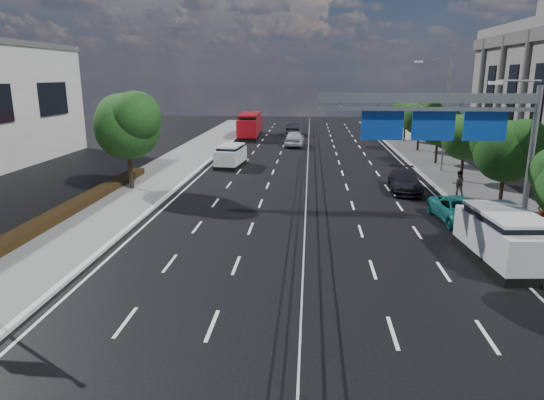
{
  "coord_description": "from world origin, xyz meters",
  "views": [
    {
      "loc": [
        0.16,
        -13.57,
        7.64
      ],
      "look_at": [
        -1.43,
        6.66,
        2.4
      ],
      "focal_mm": 32.0,
      "sensor_mm": 36.0,
      "label": 1
    }
  ],
  "objects_px": {
    "near_car_dark": "(292,129)",
    "parked_car_teal": "(459,211)",
    "parked_car_dark": "(405,181)",
    "silver_minivan": "(504,237)",
    "pedestrian_a": "(543,213)",
    "pedestrian_b": "(458,184)",
    "near_car_silver": "(294,138)",
    "overhead_gantry": "(450,120)",
    "red_bus": "(250,125)",
    "white_minivan": "(231,156)"
  },
  "relations": [
    {
      "from": "near_car_silver",
      "to": "near_car_dark",
      "type": "relative_size",
      "value": 1.01
    },
    {
      "from": "parked_car_teal",
      "to": "pedestrian_a",
      "type": "distance_m",
      "value": 3.91
    },
    {
      "from": "pedestrian_b",
      "to": "overhead_gantry",
      "type": "bearing_deg",
      "value": 74.1
    },
    {
      "from": "silver_minivan",
      "to": "pedestrian_a",
      "type": "distance_m",
      "value": 5.76
    },
    {
      "from": "near_car_dark",
      "to": "parked_car_dark",
      "type": "bearing_deg",
      "value": 102.75
    },
    {
      "from": "white_minivan",
      "to": "red_bus",
      "type": "relative_size",
      "value": 0.45
    },
    {
      "from": "overhead_gantry",
      "to": "parked_car_dark",
      "type": "distance_m",
      "value": 10.2
    },
    {
      "from": "silver_minivan",
      "to": "pedestrian_b",
      "type": "bearing_deg",
      "value": 77.97
    },
    {
      "from": "near_car_silver",
      "to": "parked_car_teal",
      "type": "xyz_separation_m",
      "value": [
        9.78,
        -28.09,
        -0.21
      ]
    },
    {
      "from": "overhead_gantry",
      "to": "pedestrian_a",
      "type": "bearing_deg",
      "value": 8.32
    },
    {
      "from": "red_bus",
      "to": "parked_car_teal",
      "type": "height_order",
      "value": "red_bus"
    },
    {
      "from": "overhead_gantry",
      "to": "pedestrian_a",
      "type": "height_order",
      "value": "overhead_gantry"
    },
    {
      "from": "near_car_dark",
      "to": "parked_car_dark",
      "type": "distance_m",
      "value": 32.84
    },
    {
      "from": "silver_minivan",
      "to": "pedestrian_a",
      "type": "xyz_separation_m",
      "value": [
        3.58,
        4.51,
        -0.14
      ]
    },
    {
      "from": "overhead_gantry",
      "to": "parked_car_dark",
      "type": "bearing_deg",
      "value": 90.87
    },
    {
      "from": "near_car_dark",
      "to": "parked_car_teal",
      "type": "relative_size",
      "value": 1.07
    },
    {
      "from": "pedestrian_b",
      "to": "pedestrian_a",
      "type": "bearing_deg",
      "value": 115.11
    },
    {
      "from": "parked_car_dark",
      "to": "pedestrian_b",
      "type": "relative_size",
      "value": 2.93
    },
    {
      "from": "near_car_silver",
      "to": "parked_car_dark",
      "type": "distance_m",
      "value": 22.63
    },
    {
      "from": "red_bus",
      "to": "near_car_silver",
      "type": "relative_size",
      "value": 2.01
    },
    {
      "from": "overhead_gantry",
      "to": "near_car_silver",
      "type": "bearing_deg",
      "value": 105.52
    },
    {
      "from": "red_bus",
      "to": "silver_minivan",
      "type": "distance_m",
      "value": 44.53
    },
    {
      "from": "white_minivan",
      "to": "near_car_dark",
      "type": "relative_size",
      "value": 0.91
    },
    {
      "from": "white_minivan",
      "to": "near_car_silver",
      "type": "bearing_deg",
      "value": 74.94
    },
    {
      "from": "pedestrian_b",
      "to": "parked_car_dark",
      "type": "bearing_deg",
      "value": -24.19
    },
    {
      "from": "red_bus",
      "to": "pedestrian_a",
      "type": "bearing_deg",
      "value": -64.04
    },
    {
      "from": "red_bus",
      "to": "near_car_silver",
      "type": "xyz_separation_m",
      "value": [
        5.9,
        -7.84,
        -0.7
      ]
    },
    {
      "from": "white_minivan",
      "to": "near_car_dark",
      "type": "height_order",
      "value": "white_minivan"
    },
    {
      "from": "near_car_silver",
      "to": "near_car_dark",
      "type": "bearing_deg",
      "value": -85.79
    },
    {
      "from": "white_minivan",
      "to": "silver_minivan",
      "type": "height_order",
      "value": "silver_minivan"
    },
    {
      "from": "parked_car_teal",
      "to": "pedestrian_b",
      "type": "xyz_separation_m",
      "value": [
        1.43,
        5.28,
        0.33
      ]
    },
    {
      "from": "near_car_dark",
      "to": "parked_car_teal",
      "type": "bearing_deg",
      "value": 102.23
    },
    {
      "from": "pedestrian_b",
      "to": "silver_minivan",
      "type": "bearing_deg",
      "value": 88.94
    },
    {
      "from": "white_minivan",
      "to": "pedestrian_b",
      "type": "height_order",
      "value": "white_minivan"
    },
    {
      "from": "parked_car_teal",
      "to": "pedestrian_a",
      "type": "bearing_deg",
      "value": -24.15
    },
    {
      "from": "near_car_silver",
      "to": "pedestrian_b",
      "type": "bearing_deg",
      "value": 117.1
    },
    {
      "from": "near_car_dark",
      "to": "pedestrian_a",
      "type": "relative_size",
      "value": 3.1
    },
    {
      "from": "near_car_silver",
      "to": "parked_car_dark",
      "type": "height_order",
      "value": "near_car_silver"
    },
    {
      "from": "parked_car_dark",
      "to": "pedestrian_b",
      "type": "xyz_separation_m",
      "value": [
        3.0,
        -1.72,
        0.26
      ]
    },
    {
      "from": "white_minivan",
      "to": "pedestrian_b",
      "type": "xyz_separation_m",
      "value": [
        16.22,
        -9.96,
        0.05
      ]
    },
    {
      "from": "near_car_dark",
      "to": "red_bus",
      "type": "bearing_deg",
      "value": 24.21
    },
    {
      "from": "silver_minivan",
      "to": "pedestrian_a",
      "type": "relative_size",
      "value": 3.43
    },
    {
      "from": "red_bus",
      "to": "pedestrian_a",
      "type": "distance_m",
      "value": 41.89
    },
    {
      "from": "overhead_gantry",
      "to": "parked_car_teal",
      "type": "distance_m",
      "value": 5.52
    },
    {
      "from": "silver_minivan",
      "to": "overhead_gantry",
      "type": "bearing_deg",
      "value": 107.28
    },
    {
      "from": "overhead_gantry",
      "to": "silver_minivan",
      "type": "height_order",
      "value": "overhead_gantry"
    },
    {
      "from": "near_car_dark",
      "to": "pedestrian_b",
      "type": "xyz_separation_m",
      "value": [
        11.8,
        -33.35,
        0.15
      ]
    },
    {
      "from": "parked_car_teal",
      "to": "pedestrian_a",
      "type": "xyz_separation_m",
      "value": [
        3.71,
        -1.2,
        0.29
      ]
    },
    {
      "from": "white_minivan",
      "to": "parked_car_teal",
      "type": "bearing_deg",
      "value": -39.58
    },
    {
      "from": "overhead_gantry",
      "to": "pedestrian_b",
      "type": "relative_size",
      "value": 6.18
    }
  ]
}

